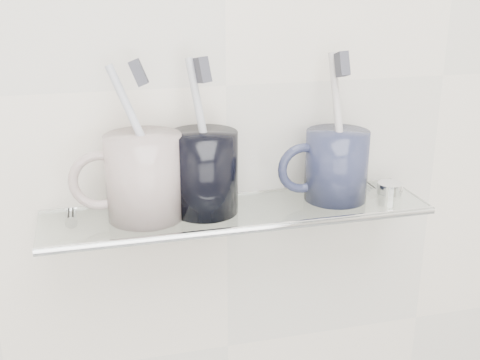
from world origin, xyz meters
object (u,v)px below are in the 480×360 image
object	(u,v)px
shelf_glass	(238,212)
mug_right	(336,165)
mug_left	(144,177)
mug_center	(204,172)

from	to	relation	value
shelf_glass	mug_right	size ratio (longest dim) A/B	5.31
mug_left	mug_right	world-z (taller)	mug_left
mug_center	mug_right	world-z (taller)	mug_center
shelf_glass	mug_left	distance (m)	0.13
shelf_glass	mug_right	distance (m)	0.15
shelf_glass	mug_left	size ratio (longest dim) A/B	4.72
mug_left	mug_right	bearing A→B (deg)	4.47
shelf_glass	mug_center	size ratio (longest dim) A/B	4.78
shelf_glass	mug_left	bearing A→B (deg)	177.56
mug_left	mug_center	world-z (taller)	mug_left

